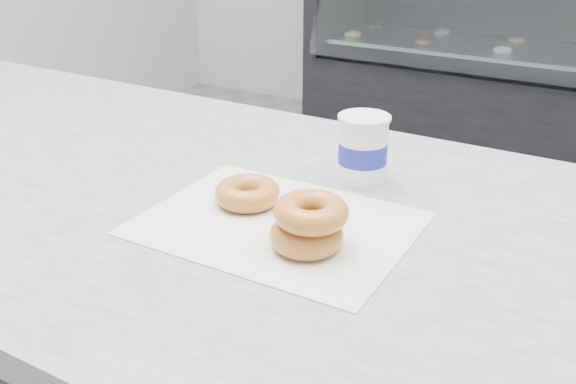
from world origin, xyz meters
name	(u,v)px	position (x,y,z in m)	size (l,w,h in m)	color
display_case	(549,71)	(0.00, 2.12, 0.49)	(2.40, 0.74, 1.25)	black
wax_paper	(277,224)	(0.09, -0.64, 0.90)	(0.34, 0.26, 0.00)	silver
donut_single	(248,193)	(0.02, -0.61, 0.92)	(0.09, 0.09, 0.03)	#CB7237
donut_stack	(309,224)	(0.15, -0.67, 0.93)	(0.11, 0.11, 0.06)	#CB7237
coffee_cup	(363,148)	(0.12, -0.45, 0.95)	(0.09, 0.09, 0.10)	white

